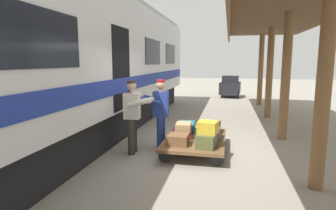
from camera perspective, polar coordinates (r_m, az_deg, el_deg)
The scene contains 15 objects.
ground_plane at distance 6.86m, azimuth 5.04°, elevation -9.26°, with size 60.00×60.00×0.00m, color gray.
platform_canopy at distance 6.73m, azimuth 25.62°, elevation 17.70°, with size 3.20×16.48×3.56m.
train_car at distance 7.65m, azimuth -20.03°, elevation 7.80°, with size 3.03×16.70×4.00m.
luggage_cart at distance 6.75m, azimuth 5.57°, elevation -7.06°, with size 1.39×2.18×0.33m.
suitcase_brown_leather at distance 6.18m, azimuth 2.03°, elevation -7.02°, with size 0.45×0.44×0.22m, color brown.
suitcase_slate_roller at distance 6.68m, azimuth 8.27°, elevation -5.79°, with size 0.51×0.55×0.25m, color #4C515B.
suitcase_olive_duffel at distance 6.09m, azimuth 7.87°, elevation -7.01°, with size 0.37×0.63×0.29m, color brown.
suitcase_teal_softside at distance 7.32m, azimuth 3.70°, elevation -4.45°, with size 0.43×0.57×0.24m, color #1E666B.
suitcase_burgundy_valise at distance 7.26m, azimuth 8.61°, elevation -4.50°, with size 0.45×0.53×0.28m, color maroon.
suitcase_maroon_trunk at distance 6.76m, azimuth 2.94°, elevation -5.87°, with size 0.44×0.45×0.17m, color maroon.
suitcase_tan_vintage at distance 6.71m, azimuth 3.16°, elevation -4.43°, with size 0.35×0.48×0.18m, color tan.
suitcase_yellow_case at distance 6.04m, azimuth 8.14°, elevation -4.50°, with size 0.39×0.37×0.26m, color gold.
porter_in_overalls at distance 6.75m, azimuth -1.62°, elevation -1.43°, with size 0.67×0.43×1.70m.
porter_by_door at distance 6.50m, azimuth -7.14°, elevation -1.90°, with size 0.68×0.45×1.70m.
baggage_tug at distance 17.25m, azimuth 12.52°, elevation 3.63°, with size 1.29×1.82×1.30m.
Camera 1 is at (-0.80, 6.48, 2.13)m, focal length 29.98 mm.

